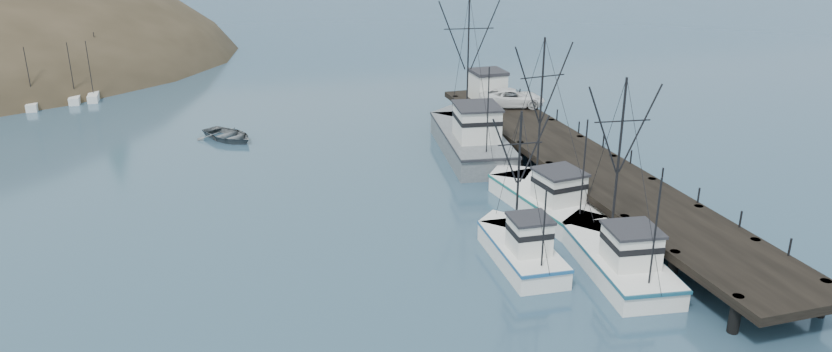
{
  "coord_description": "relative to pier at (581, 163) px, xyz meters",
  "views": [
    {
      "loc": [
        -12.37,
        -29.27,
        19.75
      ],
      "look_at": [
        1.02,
        14.85,
        2.5
      ],
      "focal_mm": 32.0,
      "sensor_mm": 36.0,
      "label": 1
    }
  ],
  "objects": [
    {
      "name": "trawler_far",
      "position": [
        -4.58,
        -3.37,
        -0.87
      ],
      "size": [
        4.83,
        11.69,
        11.84
      ],
      "color": "white",
      "rests_on": "ground"
    },
    {
      "name": "work_vessel",
      "position": [
        -5.08,
        9.41,
        -0.46
      ],
      "size": [
        6.48,
        15.68,
        13.05
      ],
      "color": "slate",
      "rests_on": "ground"
    },
    {
      "name": "trawler_near",
      "position": [
        -4.6,
        -12.63,
        -0.87
      ],
      "size": [
        4.82,
        11.16,
        11.26
      ],
      "color": "white",
      "rests_on": "ground"
    },
    {
      "name": "ground",
      "position": [
        -14.0,
        -16.0,
        -1.69
      ],
      "size": [
        400.0,
        400.0,
        0.0
      ],
      "primitive_type": "plane",
      "color": "#29455C",
      "rests_on": "ground"
    },
    {
      "name": "motorboat",
      "position": [
        -24.12,
        18.77,
        -1.69
      ],
      "size": [
        6.39,
        6.82,
        1.15
      ],
      "primitive_type": "imported",
      "rotation": [
        0.0,
        0.0,
        0.59
      ],
      "color": "#595F63",
      "rests_on": "ground"
    },
    {
      "name": "pier_shed",
      "position": [
        -0.11,
        18.0,
        1.73
      ],
      "size": [
        3.0,
        3.2,
        2.8
      ],
      "color": "silver",
      "rests_on": "pier"
    },
    {
      "name": "pickup_truck",
      "position": [
        1.03,
        14.94,
        1.13
      ],
      "size": [
        6.42,
        4.16,
        1.64
      ],
      "primitive_type": "imported",
      "rotation": [
        0.0,
        0.0,
        1.31
      ],
      "color": "white",
      "rests_on": "pier"
    },
    {
      "name": "pier",
      "position": [
        0.0,
        0.0,
        0.0
      ],
      "size": [
        6.0,
        44.0,
        2.0
      ],
      "color": "black",
      "rests_on": "ground"
    },
    {
      "name": "moored_sailboats",
      "position": [
        -41.99,
        41.5,
        -1.36
      ],
      "size": [
        17.11,
        16.06,
        6.35
      ],
      "color": "white",
      "rests_on": "ground"
    },
    {
      "name": "trawler_mid",
      "position": [
        -9.37,
        -10.01,
        -0.87
      ],
      "size": [
        3.4,
        8.91,
        9.15
      ],
      "color": "white",
      "rests_on": "ground"
    }
  ]
}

